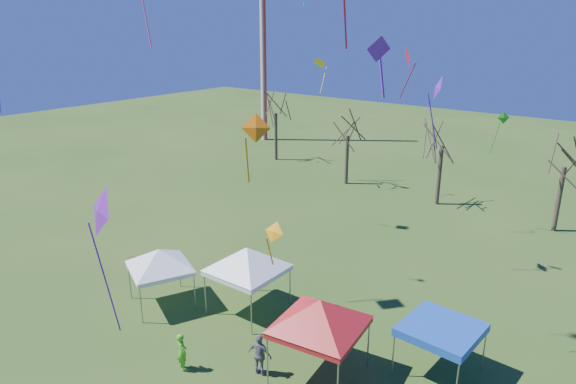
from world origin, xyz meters
name	(u,v)px	position (x,y,z in m)	size (l,w,h in m)	color
ground	(251,380)	(0.00, 0.00, 0.00)	(140.00, 140.00, 0.00)	#284A17
radio_mast	(263,31)	(-28.00, 34.00, 12.50)	(0.70, 0.70, 25.00)	silver
tree_0	(276,96)	(-20.85, 27.38, 6.49)	(3.83, 3.83, 8.44)	#3D2D21
tree_1	(348,118)	(-10.77, 24.65, 5.79)	(3.42, 3.42, 7.54)	#3D2D21
tree_2	(444,124)	(-2.37, 24.38, 6.29)	(3.71, 3.71, 8.18)	#3D2D21
tree_3	(569,143)	(6.03, 24.04, 6.08)	(3.59, 3.59, 7.91)	#3D2D21
tent_white_west	(159,253)	(-7.34, 1.66, 2.77)	(3.66, 3.66, 3.44)	gray
tent_white_mid	(247,252)	(-3.52, 3.80, 3.12)	(4.39, 4.39, 3.87)	gray
tent_red	(320,305)	(1.95, 1.88, 3.17)	(4.42, 4.42, 3.93)	gray
tent_blue	(441,330)	(5.64, 4.88, 2.02)	(2.94, 2.94, 2.19)	gray
person_green	(182,352)	(-2.63, -1.16, 0.82)	(0.60, 0.39, 1.64)	#44C41F
person_grey	(260,355)	(0.05, 0.53, 0.89)	(1.04, 0.43, 1.78)	slate
kite_13	(320,63)	(-12.28, 22.47, 10.34)	(1.18, 0.86, 2.87)	yellow
kite_27	(255,129)	(1.98, -1.67, 10.50)	(0.85, 0.75, 2.12)	orange
kite_11	(408,56)	(-0.22, 12.75, 11.75)	(1.04, 1.23, 2.73)	red
kite_5	(99,213)	(-0.45, -5.33, 8.51)	(1.50, 0.93, 4.61)	#6A17A3
kite_17	(437,90)	(4.23, 5.74, 11.07)	(0.76, 0.92, 2.75)	#6619B2
kite_22	(503,119)	(2.48, 21.59, 7.54)	(0.98, 0.96, 2.81)	green
kite_25	(379,51)	(5.65, -1.51, 12.76)	(0.52, 0.66, 1.43)	#6A19B3
kite_1	(274,233)	(0.27, 1.17, 5.96)	(0.84, 0.48, 1.86)	orange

